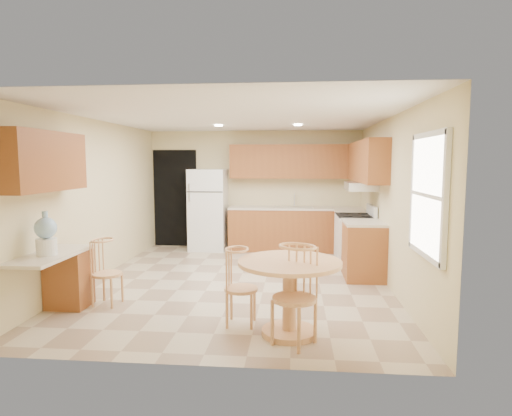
# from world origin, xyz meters

# --- Properties ---
(floor) EXTENTS (5.50, 5.50, 0.00)m
(floor) POSITION_xyz_m (0.00, 0.00, 0.00)
(floor) COLOR tan
(floor) RESTS_ON ground
(ceiling) EXTENTS (4.50, 5.50, 0.02)m
(ceiling) POSITION_xyz_m (0.00, 0.00, 2.50)
(ceiling) COLOR white
(ceiling) RESTS_ON wall_back
(wall_back) EXTENTS (4.50, 0.02, 2.50)m
(wall_back) POSITION_xyz_m (0.00, 2.75, 1.25)
(wall_back) COLOR #D0BF8C
(wall_back) RESTS_ON floor
(wall_front) EXTENTS (4.50, 0.02, 2.50)m
(wall_front) POSITION_xyz_m (0.00, -2.75, 1.25)
(wall_front) COLOR #D0BF8C
(wall_front) RESTS_ON floor
(wall_left) EXTENTS (0.02, 5.50, 2.50)m
(wall_left) POSITION_xyz_m (-2.25, 0.00, 1.25)
(wall_left) COLOR #D0BF8C
(wall_left) RESTS_ON floor
(wall_right) EXTENTS (0.02, 5.50, 2.50)m
(wall_right) POSITION_xyz_m (2.25, 0.00, 1.25)
(wall_right) COLOR #D0BF8C
(wall_right) RESTS_ON floor
(doorway) EXTENTS (0.90, 0.02, 2.10)m
(doorway) POSITION_xyz_m (-1.75, 2.73, 1.05)
(doorway) COLOR black
(doorway) RESTS_ON floor
(base_cab_back) EXTENTS (2.75, 0.60, 0.87)m
(base_cab_back) POSITION_xyz_m (0.88, 2.45, 0.43)
(base_cab_back) COLOR #9C5627
(base_cab_back) RESTS_ON floor
(counter_back) EXTENTS (2.75, 0.63, 0.04)m
(counter_back) POSITION_xyz_m (0.88, 2.45, 0.89)
(counter_back) COLOR beige
(counter_back) RESTS_ON base_cab_back
(base_cab_right_a) EXTENTS (0.60, 0.59, 0.87)m
(base_cab_right_a) POSITION_xyz_m (1.95, 1.85, 0.43)
(base_cab_right_a) COLOR #9C5627
(base_cab_right_a) RESTS_ON floor
(counter_right_a) EXTENTS (0.63, 0.59, 0.04)m
(counter_right_a) POSITION_xyz_m (1.95, 1.85, 0.89)
(counter_right_a) COLOR beige
(counter_right_a) RESTS_ON base_cab_right_a
(base_cab_right_b) EXTENTS (0.60, 0.80, 0.87)m
(base_cab_right_b) POSITION_xyz_m (1.95, 0.40, 0.43)
(base_cab_right_b) COLOR #9C5627
(base_cab_right_b) RESTS_ON floor
(counter_right_b) EXTENTS (0.63, 0.80, 0.04)m
(counter_right_b) POSITION_xyz_m (1.95, 0.40, 0.89)
(counter_right_b) COLOR beige
(counter_right_b) RESTS_ON base_cab_right_b
(upper_cab_back) EXTENTS (2.75, 0.33, 0.70)m
(upper_cab_back) POSITION_xyz_m (0.88, 2.58, 1.85)
(upper_cab_back) COLOR #9C5627
(upper_cab_back) RESTS_ON wall_back
(upper_cab_right) EXTENTS (0.33, 2.42, 0.70)m
(upper_cab_right) POSITION_xyz_m (2.08, 1.21, 1.85)
(upper_cab_right) COLOR #9C5627
(upper_cab_right) RESTS_ON wall_right
(upper_cab_left) EXTENTS (0.33, 1.40, 0.70)m
(upper_cab_left) POSITION_xyz_m (-2.08, -1.60, 1.85)
(upper_cab_left) COLOR #9C5627
(upper_cab_left) RESTS_ON wall_left
(sink) EXTENTS (0.78, 0.44, 0.01)m
(sink) POSITION_xyz_m (0.85, 2.45, 0.91)
(sink) COLOR silver
(sink) RESTS_ON counter_back
(range_hood) EXTENTS (0.50, 0.76, 0.14)m
(range_hood) POSITION_xyz_m (2.00, 1.18, 1.42)
(range_hood) COLOR silver
(range_hood) RESTS_ON upper_cab_right
(desk_pedestal) EXTENTS (0.48, 0.42, 0.72)m
(desk_pedestal) POSITION_xyz_m (-2.00, -1.32, 0.36)
(desk_pedestal) COLOR #9C5627
(desk_pedestal) RESTS_ON floor
(desk_top) EXTENTS (0.50, 1.20, 0.04)m
(desk_top) POSITION_xyz_m (-2.00, -1.70, 0.75)
(desk_top) COLOR beige
(desk_top) RESTS_ON desk_pedestal
(window) EXTENTS (0.06, 1.12, 1.30)m
(window) POSITION_xyz_m (2.23, -1.85, 1.50)
(window) COLOR white
(window) RESTS_ON wall_right
(can_light_a) EXTENTS (0.14, 0.14, 0.02)m
(can_light_a) POSITION_xyz_m (-0.50, 1.20, 2.48)
(can_light_a) COLOR white
(can_light_a) RESTS_ON ceiling
(can_light_b) EXTENTS (0.14, 0.14, 0.02)m
(can_light_b) POSITION_xyz_m (0.90, 1.20, 2.48)
(can_light_b) COLOR white
(can_light_b) RESTS_ON ceiling
(refrigerator) EXTENTS (0.75, 0.73, 1.69)m
(refrigerator) POSITION_xyz_m (-0.95, 2.40, 0.85)
(refrigerator) COLOR white
(refrigerator) RESTS_ON floor
(stove) EXTENTS (0.65, 0.76, 1.09)m
(stove) POSITION_xyz_m (1.92, 1.18, 0.47)
(stove) COLOR white
(stove) RESTS_ON floor
(dining_table) EXTENTS (1.09, 1.09, 0.81)m
(dining_table) POSITION_xyz_m (0.81, -1.97, 0.53)
(dining_table) COLOR #E3A871
(dining_table) RESTS_ON floor
(chair_table_a) EXTENTS (0.38, 0.49, 0.87)m
(chair_table_a) POSITION_xyz_m (0.26, -1.80, 0.53)
(chair_table_a) COLOR #E3A871
(chair_table_a) RESTS_ON floor
(chair_table_b) EXTENTS (0.44, 0.51, 1.00)m
(chair_table_b) POSITION_xyz_m (0.86, -2.30, 0.61)
(chair_table_b) COLOR #E3A871
(chair_table_b) RESTS_ON floor
(chair_desk) EXTENTS (0.37, 0.48, 0.85)m
(chair_desk) POSITION_xyz_m (-1.55, -1.28, 0.52)
(chair_desk) COLOR #E3A871
(chair_desk) RESTS_ON floor
(water_crock) EXTENTS (0.25, 0.25, 0.51)m
(water_crock) POSITION_xyz_m (-2.00, -1.77, 1.00)
(water_crock) COLOR white
(water_crock) RESTS_ON desk_top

